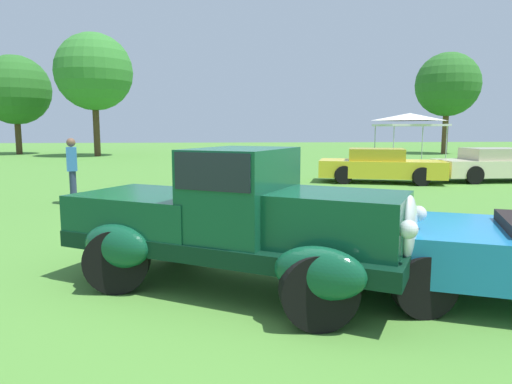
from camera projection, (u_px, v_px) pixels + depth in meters
The scene contains 9 objects.
ground_plane at pixel (244, 293), 5.51m from camera, with size 120.00×120.00×0.00m, color #4C8433.
feature_pickup_truck at pixel (236, 218), 5.57m from camera, with size 4.30×3.31×1.70m.
show_car_yellow at pixel (380, 166), 16.69m from camera, with size 4.63×2.90×1.22m.
show_car_cream at pixel (496, 165), 17.05m from camera, with size 4.35×1.74×1.22m.
spectator_near_truck at pixel (72, 169), 11.87m from camera, with size 0.33×0.45×1.69m.
canopy_tent_left_field at pixel (410, 119), 23.68m from camera, with size 2.95×2.95×2.71m.
treeline_far_left at pixel (15, 90), 34.59m from camera, with size 5.10×5.10×7.33m.
treeline_mid_left at pixel (94, 72), 32.04m from camera, with size 5.27×5.27×8.44m.
treeline_center at pixel (448, 85), 35.28m from camera, with size 4.79×4.79×7.64m.
Camera 1 is at (-0.32, -5.29, 1.93)m, focal length 32.67 mm.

